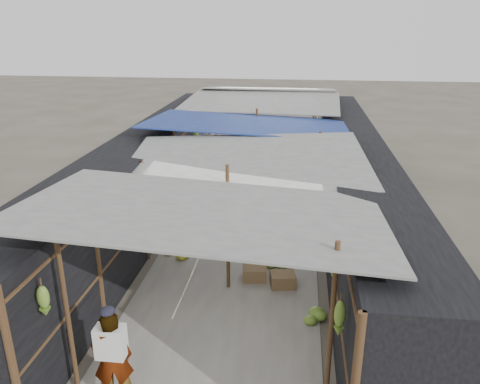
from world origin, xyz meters
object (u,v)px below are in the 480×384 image
at_px(black_basin, 288,230).
at_px(vendor_seated, 312,222).
at_px(vendor_elderly, 112,358).
at_px(shopper_blue, 237,206).
at_px(crate_near, 254,274).

relative_size(black_basin, vendor_seated, 0.64).
bearing_deg(black_basin, vendor_elderly, -110.85).
distance_m(shopper_blue, vendor_seated, 1.88).
height_order(black_basin, vendor_elderly, vendor_elderly).
height_order(black_basin, shopper_blue, shopper_blue).
height_order(vendor_elderly, shopper_blue, shopper_blue).
bearing_deg(crate_near, black_basin, 69.03).
relative_size(crate_near, vendor_seated, 0.50).
bearing_deg(black_basin, crate_near, -104.86).
bearing_deg(vendor_seated, black_basin, -103.58).
bearing_deg(shopper_blue, black_basin, 30.90).
xyz_separation_m(crate_near, shopper_blue, (-0.61, 1.82, 0.76)).
xyz_separation_m(crate_near, vendor_elderly, (-1.62, -3.55, 0.59)).
relative_size(black_basin, vendor_elderly, 0.43).
bearing_deg(black_basin, shopper_blue, -156.80).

